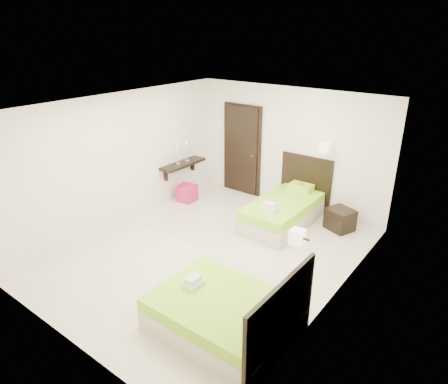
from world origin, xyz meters
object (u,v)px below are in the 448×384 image
Objects in this scene: bed_single at (285,210)px; nightstand at (340,219)px; ottoman at (187,193)px; bed_double at (226,314)px.

bed_single is 4.02× the size of nightstand.
bed_single is at bearing -136.99° from nightstand.
bed_single reaches higher than nightstand.
nightstand is at bearing 21.95° from bed_single.
ottoman is (-3.36, -0.78, -0.03)m from nightstand.
bed_single is 1.09× the size of bed_double.
bed_single is at bearing 106.33° from bed_double.
bed_double is 4.38m from ottoman.
bed_double is 4.77× the size of ottoman.
nightstand is at bearing 13.08° from ottoman.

